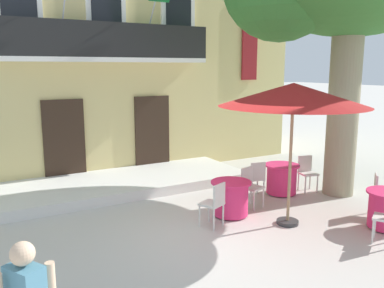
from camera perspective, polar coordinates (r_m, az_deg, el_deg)
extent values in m
plane|color=beige|center=(8.11, 4.38, -12.15)|extent=(120.00, 120.00, 0.00)
cube|color=#DBC67F|center=(13.69, -14.48, 12.89)|extent=(13.00, 4.00, 7.50)
cube|color=#332319|center=(11.56, -17.38, 0.26)|extent=(1.10, 0.08, 2.30)
cube|color=#332319|center=(12.37, -5.57, 1.36)|extent=(1.10, 0.08, 2.30)
cube|color=silver|center=(11.33, -23.06, 17.51)|extent=(1.10, 0.08, 1.90)
cube|color=black|center=(11.30, -23.04, 17.53)|extent=(0.84, 0.04, 1.60)
cube|color=silver|center=(11.82, -11.91, 17.78)|extent=(1.10, 0.08, 1.90)
cube|color=black|center=(11.79, -11.86, 17.80)|extent=(0.84, 0.04, 1.60)
cube|color=silver|center=(12.68, -1.96, 17.50)|extent=(1.10, 0.08, 1.90)
cube|color=black|center=(12.66, -1.89, 17.51)|extent=(0.84, 0.04, 1.60)
cube|color=silver|center=(11.46, -11.20, 11.47)|extent=(5.60, 0.65, 0.12)
cube|color=black|center=(11.20, -10.79, 14.12)|extent=(5.60, 0.06, 0.90)
cylinder|color=#B2B2B7|center=(11.07, -17.38, 18.56)|extent=(0.04, 0.95, 1.33)
cylinder|color=#B2B2B7|center=(11.85, -5.37, 18.43)|extent=(0.04, 0.95, 1.33)
cylinder|color=#47423D|center=(10.96, -22.98, 11.84)|extent=(0.29, 0.29, 0.24)
ellipsoid|color=#38843D|center=(10.98, -23.11, 13.55)|extent=(0.38, 0.38, 0.41)
cylinder|color=#995638|center=(11.17, -17.00, 12.34)|extent=(0.24, 0.24, 0.31)
ellipsoid|color=#2D7533|center=(11.18, -17.09, 13.81)|extent=(0.31, 0.31, 0.26)
cylinder|color=#47423D|center=(11.48, -11.27, 12.32)|extent=(0.31, 0.31, 0.22)
ellipsoid|color=#4C8E38|center=(11.50, -11.32, 13.65)|extent=(0.40, 0.40, 0.31)
cylinder|color=#47423D|center=(11.91, -5.91, 12.64)|extent=(0.29, 0.29, 0.33)
ellipsoid|color=#38843D|center=(11.93, -5.94, 14.51)|extent=(0.37, 0.37, 0.45)
cylinder|color=slate|center=(12.42, -0.93, 12.38)|extent=(0.32, 0.32, 0.22)
ellipsoid|color=#4C8E38|center=(12.43, -0.94, 13.94)|extent=(0.42, 0.42, 0.45)
cube|color=maroon|center=(14.07, 8.09, 14.58)|extent=(0.60, 0.06, 2.80)
cube|color=silver|center=(11.03, -9.08, -5.34)|extent=(6.39, 2.45, 0.25)
cylinder|color=gray|center=(10.64, 20.30, 3.80)|extent=(0.74, 0.74, 3.98)
cylinder|color=#E52D66|center=(8.84, 5.45, -7.66)|extent=(0.74, 0.74, 0.68)
cylinder|color=#E52D66|center=(8.73, 5.49, -5.35)|extent=(0.86, 0.86, 0.04)
cylinder|color=#2D2823|center=(8.95, 5.41, -9.82)|extent=(0.44, 0.44, 0.03)
cylinder|color=silver|center=(8.24, 1.06, -10.05)|extent=(0.04, 0.04, 0.45)
cylinder|color=silver|center=(8.51, 2.40, -9.39)|extent=(0.04, 0.04, 0.45)
cylinder|color=silver|center=(8.06, 3.06, -10.55)|extent=(0.04, 0.04, 0.45)
cylinder|color=silver|center=(8.33, 4.37, -9.85)|extent=(0.04, 0.04, 0.45)
cube|color=silver|center=(8.20, 2.74, -8.35)|extent=(0.53, 0.53, 0.04)
cube|color=silver|center=(8.04, 3.83, -7.04)|extent=(0.36, 0.19, 0.42)
cylinder|color=silver|center=(9.46, 9.92, -7.44)|extent=(0.04, 0.04, 0.45)
cylinder|color=silver|center=(9.21, 8.64, -7.92)|extent=(0.04, 0.04, 0.45)
cylinder|color=silver|center=(9.66, 8.30, -7.02)|extent=(0.04, 0.04, 0.45)
cylinder|color=silver|center=(9.41, 7.00, -7.47)|extent=(0.04, 0.04, 0.45)
cube|color=silver|center=(9.36, 8.50, -6.03)|extent=(0.48, 0.48, 0.04)
cube|color=silver|center=(9.40, 7.68, -4.47)|extent=(0.38, 0.13, 0.42)
cylinder|color=silver|center=(9.88, 24.06, -7.45)|extent=(0.04, 0.04, 0.45)
cylinder|color=silver|center=(9.56, 24.23, -8.06)|extent=(0.04, 0.04, 0.45)
cube|color=silver|center=(9.67, 25.26, -6.42)|extent=(0.56, 0.56, 0.04)
cube|color=silver|center=(9.59, 24.30, -5.05)|extent=(0.31, 0.28, 0.42)
cylinder|color=silver|center=(8.18, 23.92, -11.18)|extent=(0.04, 0.04, 0.45)
cylinder|color=silver|center=(8.50, 24.17, -10.38)|extent=(0.04, 0.04, 0.45)
cylinder|color=#E52D66|center=(10.50, 12.39, -4.89)|extent=(0.74, 0.74, 0.68)
cylinder|color=#E52D66|center=(10.41, 12.47, -2.92)|extent=(0.86, 0.86, 0.04)
cylinder|color=#2D2823|center=(10.60, 12.31, -6.74)|extent=(0.44, 0.44, 0.03)
cylinder|color=silver|center=(10.27, 7.40, -5.91)|extent=(0.04, 0.04, 0.45)
cylinder|color=silver|center=(10.42, 9.11, -5.73)|extent=(0.04, 0.04, 0.45)
cylinder|color=silver|center=(9.98, 8.23, -6.44)|extent=(0.04, 0.04, 0.45)
cylinder|color=silver|center=(10.13, 9.97, -6.23)|extent=(0.04, 0.04, 0.45)
cube|color=silver|center=(10.13, 8.72, -4.75)|extent=(0.48, 0.48, 0.04)
cube|color=silver|center=(9.92, 9.21, -3.72)|extent=(0.38, 0.12, 0.42)
cylinder|color=silver|center=(10.86, 17.09, -5.40)|extent=(0.04, 0.04, 0.45)
cylinder|color=silver|center=(10.68, 15.55, -5.58)|extent=(0.04, 0.04, 0.45)
cylinder|color=silver|center=(11.13, 16.14, -4.95)|extent=(0.04, 0.04, 0.45)
cylinder|color=silver|center=(10.96, 14.63, -5.12)|extent=(0.04, 0.04, 0.45)
cube|color=silver|center=(10.84, 15.92, -4.01)|extent=(0.49, 0.49, 0.04)
cube|color=silver|center=(10.94, 15.49, -2.62)|extent=(0.38, 0.13, 0.42)
cylinder|color=#997A56|center=(8.32, 13.55, -2.60)|extent=(0.06, 0.06, 2.55)
cylinder|color=#333333|center=(8.68, 13.19, -10.57)|extent=(0.44, 0.44, 0.08)
cone|color=#B21E1E|center=(8.12, 13.97, 6.71)|extent=(2.90, 2.90, 0.45)
sphere|color=beige|center=(4.01, -22.60, -13.95)|extent=(0.22, 0.22, 0.22)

